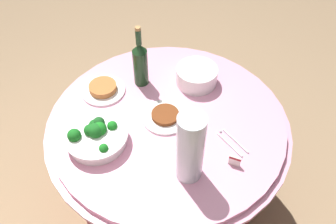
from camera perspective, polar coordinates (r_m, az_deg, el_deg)
ground_plane at (r=2.30m, az=-0.00°, el=-13.35°), size 6.00×6.00×0.00m
buffet_table at (r=1.98m, az=-0.00°, el=-8.10°), size 1.16×1.16×0.74m
broccoli_bowl at (r=1.60m, az=-11.35°, el=-3.71°), size 0.28×0.28×0.11m
plate_stack at (r=1.84m, az=4.56°, el=5.77°), size 0.21×0.21×0.09m
wine_bottle at (r=1.78m, az=-4.42°, el=7.81°), size 0.07×0.07×0.34m
decorative_fruit_vase at (r=1.38m, az=3.52°, el=-5.98°), size 0.11×0.11×0.34m
serving_tongs at (r=1.62m, az=10.04°, el=-4.67°), size 0.17×0.10×0.01m
food_plate_peanuts at (r=1.83m, az=-10.27°, el=3.63°), size 0.22×0.22×0.04m
food_plate_stir_fry at (r=1.69m, az=-0.34°, el=-0.56°), size 0.22×0.22×0.03m
label_placard_front at (r=1.53m, az=10.56°, el=-7.56°), size 0.05×0.02×0.05m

